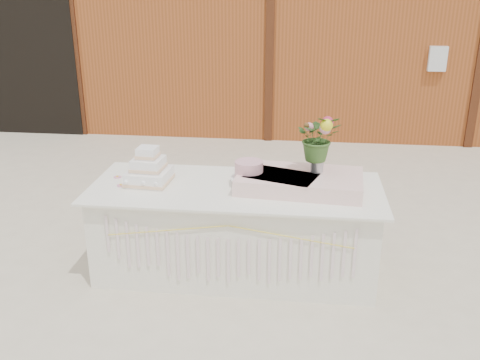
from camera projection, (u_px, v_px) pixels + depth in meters
name	position (u px, v px, depth m)	size (l,w,h in m)	color
ground	(236.00, 269.00, 4.65)	(80.00, 80.00, 0.00)	beige
barn	(277.00, 20.00, 9.63)	(12.60, 4.60, 3.30)	#95481F
cake_table	(236.00, 229.00, 4.51)	(2.40, 1.00, 0.77)	white
wedding_cake	(149.00, 171.00, 4.44)	(0.37, 0.37, 0.31)	white
pink_cake_stand	(249.00, 172.00, 4.36)	(0.30, 0.30, 0.21)	white
satin_runner	(300.00, 181.00, 4.33)	(1.00, 0.58, 0.13)	beige
flower_vase	(317.00, 163.00, 4.34)	(0.11, 0.11, 0.15)	#ABABB0
bouquet	(319.00, 131.00, 4.24)	(0.35, 0.30, 0.39)	#375D25
loose_flowers	(122.00, 179.00, 4.54)	(0.13, 0.31, 0.02)	pink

